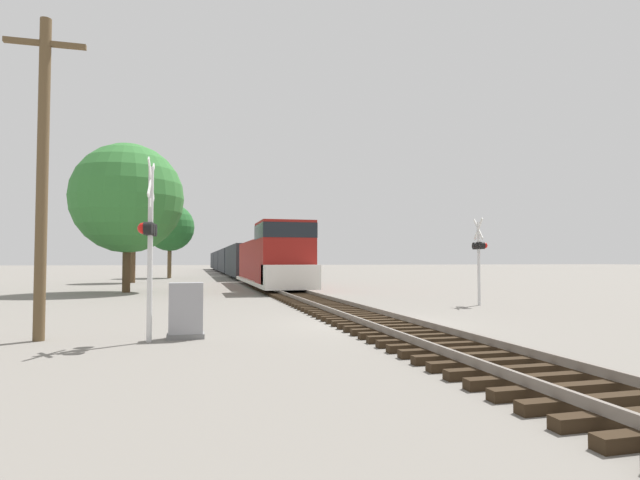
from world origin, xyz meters
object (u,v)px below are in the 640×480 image
(relay_cabinet, at_px, (186,311))
(tree_mid_background, at_px, (133,225))
(crossing_signal_near, at_px, (149,235))
(utility_pole, at_px, (42,171))
(freight_train, at_px, (232,261))
(tree_deep_background, at_px, (170,227))
(tree_far_right, at_px, (128,198))
(crossing_signal_far, at_px, (479,250))

(relay_cabinet, height_order, tree_mid_background, tree_mid_background)
(tree_mid_background, bearing_deg, crossing_signal_near, -83.08)
(utility_pole, distance_m, tree_mid_background, 31.65)
(freight_train, relative_size, crossing_signal_near, 20.74)
(tree_mid_background, height_order, tree_deep_background, tree_deep_background)
(freight_train, bearing_deg, tree_mid_background, -112.45)
(utility_pole, xyz_separation_m, tree_far_right, (-0.34, 18.35, 1.57))
(freight_train, xyz_separation_m, relay_cabinet, (-5.30, -56.47, -1.17))
(utility_pole, bearing_deg, tree_far_right, 91.05)
(tree_far_right, bearing_deg, tree_mid_background, 94.82)
(tree_deep_background, bearing_deg, freight_train, 59.83)
(crossing_signal_far, distance_m, tree_mid_background, 30.89)
(tree_mid_background, bearing_deg, tree_far_right, -85.18)
(tree_mid_background, bearing_deg, tree_deep_background, 77.72)
(relay_cabinet, bearing_deg, tree_deep_background, 93.07)
(crossing_signal_near, bearing_deg, utility_pole, -104.37)
(freight_train, height_order, relay_cabinet, freight_train)
(crossing_signal_far, bearing_deg, utility_pole, 119.60)
(relay_cabinet, bearing_deg, utility_pole, 172.07)
(freight_train, distance_m, relay_cabinet, 56.73)
(freight_train, distance_m, crossing_signal_far, 50.75)
(crossing_signal_near, distance_m, relay_cabinet, 2.03)
(tree_mid_background, distance_m, tree_deep_background, 11.56)
(tree_far_right, bearing_deg, utility_pole, -88.95)
(relay_cabinet, relative_size, tree_deep_background, 0.17)
(crossing_signal_far, xyz_separation_m, tree_deep_background, (-14.15, 37.20, 3.16))
(utility_pole, height_order, tree_mid_background, utility_pole)
(crossing_signal_far, distance_m, utility_pole, 16.27)
(crossing_signal_near, relative_size, tree_far_right, 0.48)
(crossing_signal_near, xyz_separation_m, relay_cabinet, (0.85, 0.35, -1.81))
(freight_train, relative_size, tree_mid_background, 12.63)
(utility_pole, bearing_deg, freight_train, 81.24)
(crossing_signal_near, relative_size, relay_cabinet, 3.15)
(crossing_signal_near, height_order, tree_mid_background, tree_mid_background)
(relay_cabinet, relative_size, tree_far_right, 0.15)
(crossing_signal_far, height_order, relay_cabinet, crossing_signal_far)
(tree_mid_background, relative_size, tree_deep_background, 0.86)
(crossing_signal_near, bearing_deg, tree_deep_background, -174.35)
(freight_train, xyz_separation_m, tree_deep_background, (-7.62, -13.12, 3.64))
(crossing_signal_near, height_order, tree_far_right, tree_far_right)
(tree_far_right, distance_m, tree_mid_background, 13.32)
(crossing_signal_far, bearing_deg, relay_cabinet, 126.50)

